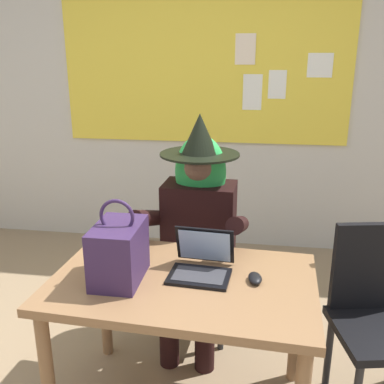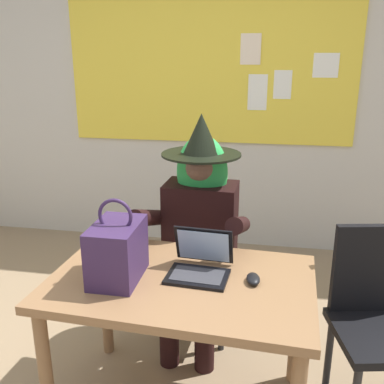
% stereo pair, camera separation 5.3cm
% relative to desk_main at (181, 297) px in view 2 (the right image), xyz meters
% --- Properties ---
extents(wall_back_bulletin, '(5.75, 2.23, 2.83)m').
position_rel_desk_main_xyz_m(wall_back_bulletin, '(-0.16, 2.04, 0.81)').
color(wall_back_bulletin, beige).
rests_on(wall_back_bulletin, ground).
extents(desk_main, '(1.22, 0.81, 0.71)m').
position_rel_desk_main_xyz_m(desk_main, '(0.00, 0.00, 0.00)').
color(desk_main, '#8E6642').
rests_on(desk_main, ground).
extents(chair_at_desk, '(0.45, 0.45, 0.89)m').
position_rel_desk_main_xyz_m(chair_at_desk, '(-0.01, 0.74, -0.12)').
color(chair_at_desk, '#2D3347').
rests_on(chair_at_desk, ground).
extents(person_costumed, '(0.61, 0.70, 1.37)m').
position_rel_desk_main_xyz_m(person_costumed, '(-0.02, 0.61, 0.15)').
color(person_costumed, black).
rests_on(person_costumed, ground).
extents(laptop, '(0.29, 0.28, 0.20)m').
position_rel_desk_main_xyz_m(laptop, '(0.07, 0.07, 0.14)').
color(laptop, black).
rests_on(laptop, desk_main).
extents(computer_mouse, '(0.07, 0.11, 0.03)m').
position_rel_desk_main_xyz_m(computer_mouse, '(0.32, 0.02, 0.11)').
color(computer_mouse, black).
rests_on(computer_mouse, desk_main).
extents(handbag, '(0.20, 0.30, 0.38)m').
position_rel_desk_main_xyz_m(handbag, '(-0.28, -0.04, 0.23)').
color(handbag, '#38234C').
rests_on(handbag, desk_main).
extents(chair_extra_corner, '(0.50, 0.50, 0.91)m').
position_rel_desk_main_xyz_m(chair_extra_corner, '(0.90, 0.20, -0.10)').
color(chair_extra_corner, black).
rests_on(chair_extra_corner, ground).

